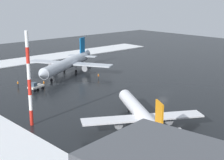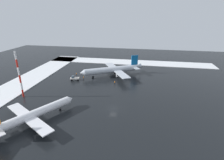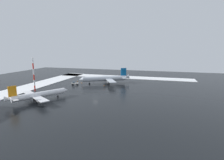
% 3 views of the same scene
% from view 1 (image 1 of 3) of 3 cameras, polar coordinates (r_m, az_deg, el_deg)
% --- Properties ---
extents(ground_plane, '(240.00, 240.00, 0.00)m').
position_cam_1_polar(ground_plane, '(96.38, 8.58, -2.01)').
color(ground_plane, black).
extents(snow_bank_left, '(14.00, 116.00, 0.28)m').
position_cam_1_polar(snow_bank_left, '(146.59, -12.24, 3.45)').
color(snow_bank_left, white).
rests_on(snow_bank_left, ground_plane).
extents(airplane_parked_portside, '(28.37, 33.21, 10.82)m').
position_cam_1_polar(airplane_parked_portside, '(117.13, -7.46, 2.72)').
color(airplane_parked_portside, silver).
rests_on(airplane_parked_portside, ground_plane).
extents(airplane_distant_tail, '(26.82, 22.96, 8.85)m').
position_cam_1_polar(airplane_distant_tail, '(70.19, 4.76, -5.58)').
color(airplane_distant_tail, white).
rests_on(airplane_distant_tail, ground_plane).
extents(pushback_tug, '(3.38, 5.03, 2.50)m').
position_cam_1_polar(pushback_tug, '(98.75, -12.62, -1.03)').
color(pushback_tug, silver).
rests_on(pushback_tug, ground_plane).
extents(ground_crew_by_nose_gear, '(0.36, 0.36, 1.71)m').
position_cam_1_polar(ground_crew_by_nose_gear, '(102.97, -11.25, -0.51)').
color(ground_crew_by_nose_gear, black).
rests_on(ground_crew_by_nose_gear, ground_plane).
extents(ground_crew_beside_wing, '(0.36, 0.36, 1.71)m').
position_cam_1_polar(ground_crew_beside_wing, '(109.92, -2.27, 0.68)').
color(ground_crew_beside_wing, black).
rests_on(ground_crew_beside_wing, ground_plane).
extents(ground_crew_mid_apron, '(0.36, 0.36, 1.71)m').
position_cam_1_polar(ground_crew_mid_apron, '(104.29, -15.38, -0.57)').
color(ground_crew_mid_apron, black).
rests_on(ground_crew_mid_apron, ground_plane).
extents(antenna_mast, '(0.70, 0.70, 19.64)m').
position_cam_1_polar(antenna_mast, '(71.04, -13.61, 0.12)').
color(antenna_mast, red).
rests_on(antenna_mast, ground_plane).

